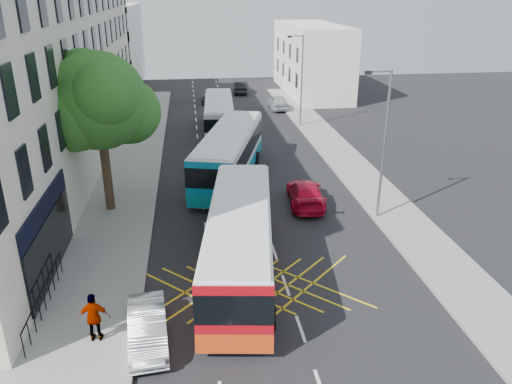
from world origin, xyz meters
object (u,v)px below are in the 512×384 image
object	(u,v)px
parked_car_silver	(148,327)
bus_near	(240,240)
distant_car_silver	(278,102)
bus_far	(219,115)
bus_mid	(229,154)
pedestrian_far	(94,317)
red_hatchback	(306,193)
distant_car_dark	(241,87)
distant_car_grey	(213,96)
lamp_far	(301,76)
lamp_near	(383,138)
street_tree	(98,102)

from	to	relation	value
parked_car_silver	bus_near	bearing A→B (deg)	42.46
distant_car_silver	bus_far	bearing A→B (deg)	50.09
bus_mid	pedestrian_far	world-z (taller)	bus_mid
red_hatchback	distant_car_dark	xyz separation A→B (m)	(-0.27, 34.22, 0.01)
bus_near	distant_car_grey	bearing A→B (deg)	96.82
parked_car_silver	pedestrian_far	bearing A→B (deg)	169.18
bus_far	distant_car_grey	distance (m)	13.14
lamp_far	parked_car_silver	world-z (taller)	lamp_far
bus_mid	bus_far	distance (m)	11.77
bus_mid	pedestrian_far	size ratio (longest dim) A/B	6.38
lamp_far	distant_car_grey	size ratio (longest dim) A/B	1.66
parked_car_silver	distant_car_grey	distance (m)	41.32
pedestrian_far	distant_car_dark	bearing A→B (deg)	-98.96
parked_car_silver	distant_car_silver	world-z (taller)	distant_car_silver
bus_far	distant_car_silver	bearing A→B (deg)	54.54
bus_near	pedestrian_far	distance (m)	6.86
lamp_near	red_hatchback	distance (m)	5.74
lamp_near	bus_far	distance (m)	20.61
lamp_far	pedestrian_far	world-z (taller)	lamp_far
street_tree	bus_far	distance (m)	18.23
bus_near	distant_car_dark	distance (m)	41.73
bus_near	pedestrian_far	world-z (taller)	bus_near
lamp_far	pedestrian_far	bearing A→B (deg)	-115.30
lamp_far	bus_mid	distance (m)	15.09
bus_near	distant_car_silver	size ratio (longest dim) A/B	2.69
distant_car_grey	street_tree	bearing A→B (deg)	-97.45
bus_mid	red_hatchback	bearing A→B (deg)	-33.99
red_hatchback	distant_car_silver	xyz separation A→B (m)	(2.72, 24.97, 0.05)
street_tree	lamp_far	xyz separation A→B (m)	(14.71, 17.03, -1.68)
lamp_far	bus_far	distance (m)	8.09
distant_car_grey	pedestrian_far	size ratio (longest dim) A/B	2.55
bus_mid	distant_car_dark	xyz separation A→B (m)	(3.80, 29.42, -1.04)
bus_far	parked_car_silver	xyz separation A→B (m)	(-4.38, -27.97, -0.93)
lamp_near	bus_near	xyz separation A→B (m)	(-8.03, -4.85, -2.92)
bus_mid	distant_car_silver	world-z (taller)	bus_mid
lamp_far	red_hatchback	bearing A→B (deg)	-101.01
distant_car_silver	lamp_far	bearing A→B (deg)	94.11
bus_far	lamp_near	bearing A→B (deg)	-65.49
bus_far	pedestrian_far	xyz separation A→B (m)	(-6.20, -27.79, -0.46)
lamp_far	parked_car_silver	size ratio (longest dim) A/B	2.10
lamp_far	distant_car_dark	size ratio (longest dim) A/B	1.87
distant_car_grey	distant_car_silver	distance (m)	8.13
bus_far	distant_car_silver	xyz separation A→B (m)	(6.72, 8.41, -0.81)
lamp_far	red_hatchback	size ratio (longest dim) A/B	1.67
distant_car_dark	red_hatchback	bearing A→B (deg)	95.94
lamp_near	parked_car_silver	distance (m)	15.35
street_tree	pedestrian_far	distance (m)	12.91
bus_near	distant_car_silver	world-z (taller)	bus_near
pedestrian_far	parked_car_silver	bearing A→B (deg)	177.74
red_hatchback	distant_car_silver	world-z (taller)	distant_car_silver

